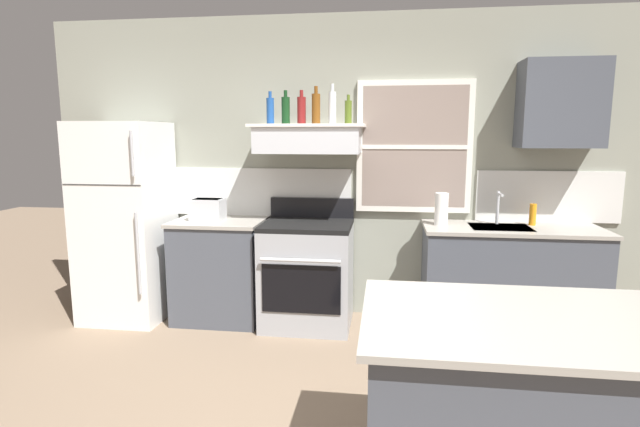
% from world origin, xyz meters
% --- Properties ---
extents(back_wall, '(5.40, 0.11, 2.70)m').
position_xyz_m(back_wall, '(0.03, 2.23, 1.35)').
color(back_wall, gray).
rests_on(back_wall, ground_plane).
extents(refrigerator, '(0.70, 0.72, 1.77)m').
position_xyz_m(refrigerator, '(-1.90, 1.84, 0.88)').
color(refrigerator, white).
rests_on(refrigerator, ground_plane).
extents(counter_left_of_stove, '(0.79, 0.63, 0.91)m').
position_xyz_m(counter_left_of_stove, '(-1.05, 1.90, 0.46)').
color(counter_left_of_stove, '#474C56').
rests_on(counter_left_of_stove, ground_plane).
extents(toaster, '(0.30, 0.20, 0.19)m').
position_xyz_m(toaster, '(-1.14, 1.87, 1.01)').
color(toaster, silver).
rests_on(toaster, counter_left_of_stove).
extents(stove_range, '(0.76, 0.69, 1.09)m').
position_xyz_m(stove_range, '(-0.25, 1.86, 0.46)').
color(stove_range, '#9EA0A5').
rests_on(stove_range, ground_plane).
extents(range_hood_shelf, '(0.96, 0.52, 0.24)m').
position_xyz_m(range_hood_shelf, '(-0.25, 1.96, 1.62)').
color(range_hood_shelf, silver).
extents(bottle_blue_liqueur, '(0.07, 0.07, 0.28)m').
position_xyz_m(bottle_blue_liqueur, '(-0.59, 2.00, 1.86)').
color(bottle_blue_liqueur, '#1E478C').
rests_on(bottle_blue_liqueur, range_hood_shelf).
extents(bottle_dark_green_wine, '(0.07, 0.07, 0.28)m').
position_xyz_m(bottle_dark_green_wine, '(-0.45, 1.98, 1.86)').
color(bottle_dark_green_wine, '#143819').
rests_on(bottle_dark_green_wine, range_hood_shelf).
extents(bottle_red_label_wine, '(0.07, 0.07, 0.29)m').
position_xyz_m(bottle_red_label_wine, '(-0.32, 2.00, 1.87)').
color(bottle_red_label_wine, maroon).
rests_on(bottle_red_label_wine, range_hood_shelf).
extents(bottle_amber_wine, '(0.07, 0.07, 0.31)m').
position_xyz_m(bottle_amber_wine, '(-0.18, 1.93, 1.88)').
color(bottle_amber_wine, brown).
rests_on(bottle_amber_wine, range_hood_shelf).
extents(bottle_clear_tall, '(0.06, 0.06, 0.33)m').
position_xyz_m(bottle_clear_tall, '(-0.05, 1.98, 1.89)').
color(bottle_clear_tall, silver).
rests_on(bottle_clear_tall, range_hood_shelf).
extents(bottle_olive_oil_square, '(0.06, 0.06, 0.24)m').
position_xyz_m(bottle_olive_oil_square, '(0.08, 2.00, 1.85)').
color(bottle_olive_oil_square, '#4C601E').
rests_on(bottle_olive_oil_square, range_hood_shelf).
extents(counter_right_with_sink, '(1.43, 0.63, 0.91)m').
position_xyz_m(counter_right_with_sink, '(1.45, 1.90, 0.46)').
color(counter_right_with_sink, '#474C56').
rests_on(counter_right_with_sink, ground_plane).
extents(sink_faucet, '(0.03, 0.17, 0.28)m').
position_xyz_m(sink_faucet, '(1.35, 2.00, 1.08)').
color(sink_faucet, silver).
rests_on(sink_faucet, counter_right_with_sink).
extents(paper_towel_roll, '(0.11, 0.11, 0.27)m').
position_xyz_m(paper_towel_roll, '(0.87, 1.90, 1.04)').
color(paper_towel_roll, white).
rests_on(paper_towel_roll, counter_right_with_sink).
extents(dish_soap_bottle, '(0.06, 0.06, 0.18)m').
position_xyz_m(dish_soap_bottle, '(1.63, 2.00, 1.00)').
color(dish_soap_bottle, orange).
rests_on(dish_soap_bottle, counter_right_with_sink).
extents(kitchen_island, '(1.40, 0.90, 0.91)m').
position_xyz_m(kitchen_island, '(1.02, -0.20, 0.46)').
color(kitchen_island, '#474C56').
rests_on(kitchen_island, ground_plane).
extents(upper_cabinet_right, '(0.64, 0.32, 0.70)m').
position_xyz_m(upper_cabinet_right, '(1.80, 2.04, 1.90)').
color(upper_cabinet_right, '#474C56').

